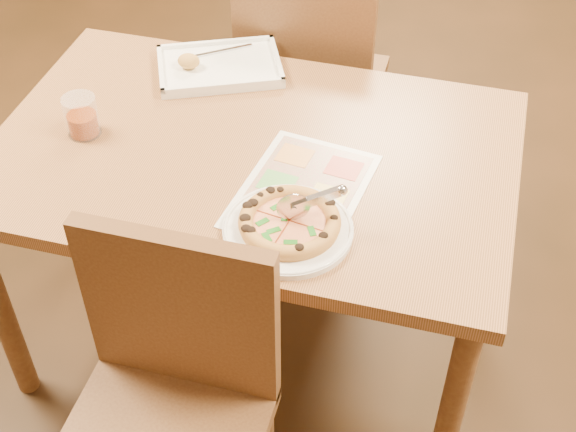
% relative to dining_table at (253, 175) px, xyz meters
% --- Properties ---
extents(dining_table, '(1.30, 0.85, 0.72)m').
position_rel_dining_table_xyz_m(dining_table, '(0.00, 0.00, 0.00)').
color(dining_table, '#A56A42').
rests_on(dining_table, ground).
extents(chair_near, '(0.42, 0.42, 0.47)m').
position_rel_dining_table_xyz_m(chair_near, '(0.00, -0.60, -0.07)').
color(chair_near, brown).
rests_on(chair_near, ground).
extents(chair_far, '(0.42, 0.42, 0.47)m').
position_rel_dining_table_xyz_m(chair_far, '(-0.00, 0.60, -0.07)').
color(chair_far, brown).
rests_on(chair_far, ground).
extents(plate, '(0.29, 0.29, 0.02)m').
position_rel_dining_table_xyz_m(plate, '(0.16, -0.26, 0.09)').
color(plate, white).
rests_on(plate, dining_table).
extents(pizza, '(0.23, 0.23, 0.03)m').
position_rel_dining_table_xyz_m(pizza, '(0.17, -0.26, 0.11)').
color(pizza, '#D18C47').
rests_on(pizza, plate).
extents(pizza_cutter, '(0.14, 0.06, 0.08)m').
position_rel_dining_table_xyz_m(pizza_cutter, '(0.21, -0.24, 0.17)').
color(pizza_cutter, silver).
rests_on(pizza_cutter, pizza).
extents(appetizer_tray, '(0.40, 0.35, 0.06)m').
position_rel_dining_table_xyz_m(appetizer_tray, '(-0.19, 0.31, 0.10)').
color(appetizer_tray, white).
rests_on(appetizer_tray, dining_table).
extents(glass_tumbler, '(0.08, 0.08, 0.11)m').
position_rel_dining_table_xyz_m(glass_tumbler, '(-0.43, -0.05, 0.13)').
color(glass_tumbler, '#85300A').
rests_on(glass_tumbler, dining_table).
extents(menu, '(0.32, 0.41, 0.00)m').
position_rel_dining_table_xyz_m(menu, '(0.16, -0.12, 0.09)').
color(menu, white).
rests_on(menu, dining_table).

